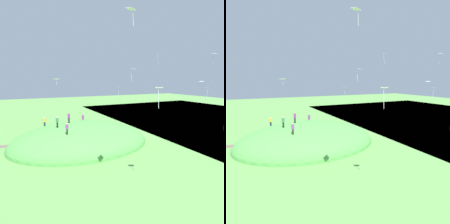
% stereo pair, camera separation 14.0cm
% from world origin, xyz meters
% --- Properties ---
extents(ground_plane, '(160.00, 160.00, 0.00)m').
position_xyz_m(ground_plane, '(0.00, 0.00, 0.00)').
color(ground_plane, '#5E9548').
extents(grass_hill, '(21.40, 16.70, 6.21)m').
position_xyz_m(grass_hill, '(10.06, 0.56, 0.00)').
color(grass_hill, '#54A149').
rests_on(grass_hill, ground_plane).
extents(person_near_shore, '(0.52, 0.52, 1.62)m').
position_xyz_m(person_near_shore, '(11.56, -0.82, 4.05)').
color(person_near_shore, black).
rests_on(person_near_shore, grass_hill).
extents(person_watching_kites, '(0.51, 0.51, 1.63)m').
position_xyz_m(person_watching_kites, '(13.69, 0.97, 3.94)').
color(person_watching_kites, black).
rests_on(person_watching_kites, grass_hill).
extents(person_on_hilltop, '(0.65, 0.65, 1.61)m').
position_xyz_m(person_on_hilltop, '(14.74, -4.92, 2.90)').
color(person_on_hilltop, '#1E3650').
rests_on(person_on_hilltop, grass_hill).
extents(person_walking_path, '(0.52, 0.52, 1.56)m').
position_xyz_m(person_walking_path, '(13.08, 4.28, 3.61)').
color(person_walking_path, '#353129').
rests_on(person_walking_path, grass_hill).
extents(person_with_child, '(0.58, 0.58, 1.78)m').
position_xyz_m(person_with_child, '(7.40, -6.68, 2.45)').
color(person_with_child, '#56484B').
rests_on(person_with_child, grass_hill).
extents(kite_0, '(0.99, 0.93, 1.70)m').
position_xyz_m(kite_0, '(-10.66, 7.03, 13.87)').
color(kite_0, white).
extents(kite_1, '(0.72, 0.76, 1.57)m').
position_xyz_m(kite_1, '(0.03, -6.00, 8.15)').
color(kite_1, white).
extents(kite_3, '(0.63, 0.76, 1.74)m').
position_xyz_m(kite_3, '(-4.44, 11.04, 8.53)').
color(kite_3, silver).
extents(kite_4, '(0.85, 0.78, 1.88)m').
position_xyz_m(kite_4, '(-5.92, -1.22, 14.44)').
color(kite_4, white).
extents(kite_6, '(1.34, 1.11, 1.18)m').
position_xyz_m(kite_6, '(11.76, -8.62, 9.85)').
color(kite_6, silver).
extents(kite_7, '(0.77, 0.73, 1.76)m').
position_xyz_m(kite_7, '(7.97, 16.17, 8.94)').
color(kite_7, white).
extents(kite_10, '(0.87, 1.12, 1.20)m').
position_xyz_m(kite_10, '(-14.06, 2.11, 9.41)').
color(kite_10, silver).
extents(kite_11, '(0.72, 0.58, 1.85)m').
position_xyz_m(kite_11, '(3.06, 4.28, 11.14)').
color(kite_11, white).
extents(kite_12, '(0.82, 0.73, 1.19)m').
position_xyz_m(kite_12, '(11.02, 16.56, 14.67)').
color(kite_12, white).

